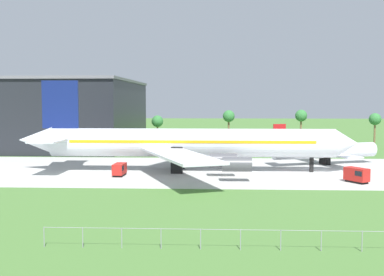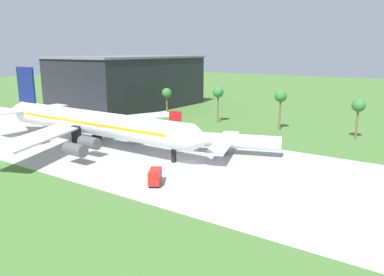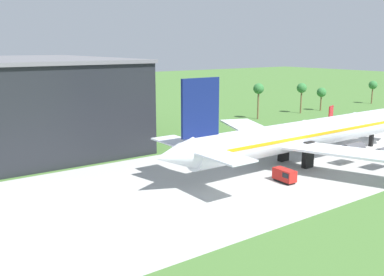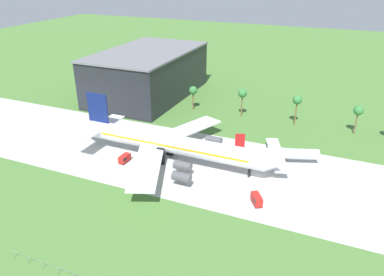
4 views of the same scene
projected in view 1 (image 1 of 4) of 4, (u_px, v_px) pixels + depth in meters
name	position (u px, v px, depth m)	size (l,w,h in m)	color
ground_plane	(321.00, 171.00, 102.03)	(600.00, 600.00, 0.00)	#477233
taxiway_strip	(321.00, 171.00, 102.03)	(320.00, 44.00, 0.02)	#B2B2AD
jet_airliner	(186.00, 143.00, 101.38)	(71.86, 57.13, 19.18)	silver
regional_aircraft	(324.00, 151.00, 112.13)	(25.88, 23.63, 9.67)	silver
baggage_tug	(357.00, 175.00, 87.24)	(4.12, 4.87, 2.76)	black
fuel_truck	(119.00, 169.00, 95.17)	(2.23, 4.51, 2.48)	black
terminal_building	(78.00, 113.00, 157.49)	(36.72, 61.20, 21.50)	black
palm_tree_row	(333.00, 121.00, 144.73)	(115.42, 3.60, 12.19)	brown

